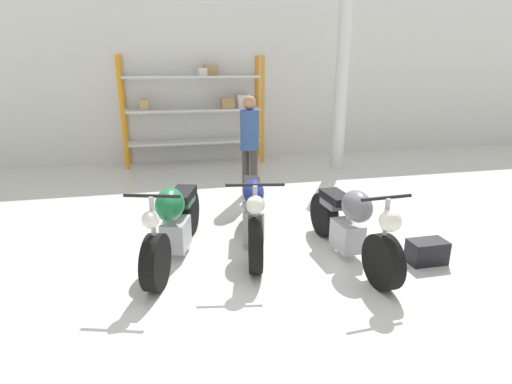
# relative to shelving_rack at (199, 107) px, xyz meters

# --- Properties ---
(ground_plane) EXTENTS (30.00, 30.00, 0.00)m
(ground_plane) POSITION_rel_shelving_rack_xyz_m (0.31, -5.13, -1.33)
(ground_plane) COLOR silver
(back_wall) EXTENTS (30.00, 0.08, 3.60)m
(back_wall) POSITION_rel_shelving_rack_xyz_m (0.31, 0.36, 0.47)
(back_wall) COLOR silver
(back_wall) RESTS_ON ground_plane
(shelving_rack) EXTENTS (3.21, 0.63, 2.46)m
(shelving_rack) POSITION_rel_shelving_rack_xyz_m (0.00, 0.00, 0.00)
(shelving_rack) COLOR orange
(shelving_rack) RESTS_ON ground_plane
(support_pillar) EXTENTS (0.28, 0.28, 3.60)m
(support_pillar) POSITION_rel_shelving_rack_xyz_m (2.97, -1.21, 0.47)
(support_pillar) COLOR silver
(support_pillar) RESTS_ON ground_plane
(motorcycle_green) EXTENTS (0.86, 2.03, 1.02)m
(motorcycle_green) POSITION_rel_shelving_rack_xyz_m (-0.73, -4.90, -0.89)
(motorcycle_green) COLOR black
(motorcycle_green) RESTS_ON ground_plane
(motorcycle_blue) EXTENTS (0.68, 2.04, 1.03)m
(motorcycle_blue) POSITION_rel_shelving_rack_xyz_m (0.26, -4.80, -0.89)
(motorcycle_blue) COLOR black
(motorcycle_blue) RESTS_ON ground_plane
(motorcycle_grey) EXTENTS (0.56, 2.03, 1.00)m
(motorcycle_grey) POSITION_rel_shelving_rack_xyz_m (1.32, -5.42, -0.89)
(motorcycle_grey) COLOR black
(motorcycle_grey) RESTS_ON ground_plane
(person_browsing) EXTENTS (0.45, 0.45, 1.76)m
(person_browsing) POSITION_rel_shelving_rack_xyz_m (0.63, -2.79, -0.29)
(person_browsing) COLOR #38332D
(person_browsing) RESTS_ON ground_plane
(toolbox) EXTENTS (0.44, 0.26, 0.28)m
(toolbox) POSITION_rel_shelving_rack_xyz_m (2.16, -5.72, -1.19)
(toolbox) COLOR black
(toolbox) RESTS_ON ground_plane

